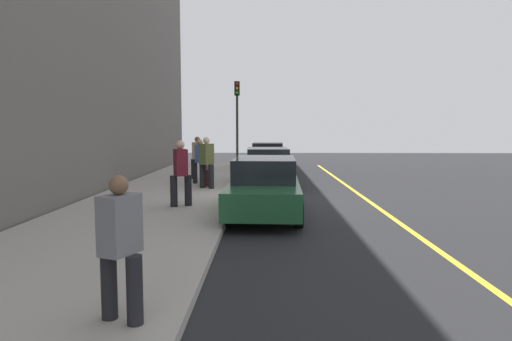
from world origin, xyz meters
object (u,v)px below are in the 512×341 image
at_px(pedestrian_tan_coat, 198,156).
at_px(pedestrian_blue_coat, 200,160).
at_px(pedestrian_olive_coat, 207,161).
at_px(parked_car_green, 265,186).
at_px(parked_car_charcoal, 268,167).
at_px(pedestrian_burgundy_coat, 181,171).
at_px(pedestrian_grey_coat, 120,244).
at_px(traffic_light_pole, 237,111).
at_px(parked_car_maroon, 268,156).
at_px(rolling_suitcase, 208,178).

bearing_deg(pedestrian_tan_coat, pedestrian_blue_coat, 11.50).
height_order(pedestrian_olive_coat, pedestrian_tan_coat, pedestrian_olive_coat).
bearing_deg(pedestrian_blue_coat, parked_car_green, 24.68).
distance_m(pedestrian_olive_coat, pedestrian_tan_coat, 3.08).
distance_m(parked_car_charcoal, pedestrian_burgundy_coat, 5.99).
relative_size(pedestrian_grey_coat, pedestrian_tan_coat, 0.92).
distance_m(parked_car_green, traffic_light_pole, 11.40).
xyz_separation_m(pedestrian_blue_coat, pedestrian_olive_coat, (1.40, 0.46, 0.06)).
bearing_deg(pedestrian_burgundy_coat, pedestrian_olive_coat, 176.61).
bearing_deg(pedestrian_grey_coat, pedestrian_olive_coat, -177.36).
height_order(parked_car_maroon, traffic_light_pole, traffic_light_pole).
bearing_deg(pedestrian_blue_coat, pedestrian_olive_coat, 17.99).
distance_m(parked_car_charcoal, pedestrian_grey_coat, 13.01).
bearing_deg(pedestrian_blue_coat, rolling_suitcase, 25.77).
xyz_separation_m(parked_car_green, pedestrian_tan_coat, (-7.12, -2.87, 0.35)).
bearing_deg(pedestrian_olive_coat, parked_car_charcoal, 127.77).
xyz_separation_m(parked_car_charcoal, pedestrian_olive_coat, (1.71, -2.21, 0.37)).
bearing_deg(rolling_suitcase, pedestrian_grey_coat, 2.65).
bearing_deg(traffic_light_pole, pedestrian_olive_coat, -5.53).
bearing_deg(pedestrian_grey_coat, traffic_light_pole, 179.52).
relative_size(parked_car_maroon, pedestrian_blue_coat, 2.68).
height_order(pedestrian_olive_coat, pedestrian_burgundy_coat, pedestrian_olive_coat).
height_order(parked_car_charcoal, traffic_light_pole, traffic_light_pole).
distance_m(pedestrian_grey_coat, traffic_light_pole, 18.22).
xyz_separation_m(parked_car_green, pedestrian_blue_coat, (-5.54, -2.55, 0.31)).
distance_m(pedestrian_olive_coat, rolling_suitcase, 0.84).
distance_m(pedestrian_blue_coat, rolling_suitcase, 1.16).
bearing_deg(pedestrian_burgundy_coat, parked_car_maroon, 168.67).
distance_m(parked_car_maroon, pedestrian_grey_coat, 19.82).
bearing_deg(parked_car_charcoal, parked_car_maroon, 179.68).
xyz_separation_m(pedestrian_grey_coat, pedestrian_blue_coat, (-12.59, -0.97, 0.05)).
bearing_deg(pedestrian_grey_coat, parked_car_green, 167.40).
xyz_separation_m(parked_car_green, traffic_light_pole, (-11.05, -1.42, 2.43)).
distance_m(pedestrian_olive_coat, pedestrian_burgundy_coat, 3.76).
bearing_deg(parked_car_maroon, pedestrian_grey_coat, -5.00).
bearing_deg(pedestrian_grey_coat, pedestrian_tan_coat, -174.79).
height_order(pedestrian_burgundy_coat, pedestrian_tan_coat, pedestrian_burgundy_coat).
height_order(pedestrian_tan_coat, rolling_suitcase, pedestrian_tan_coat).
height_order(traffic_light_pole, rolling_suitcase, traffic_light_pole).
height_order(parked_car_maroon, pedestrian_olive_coat, pedestrian_olive_coat).
bearing_deg(pedestrian_tan_coat, pedestrian_olive_coat, 14.60).
xyz_separation_m(pedestrian_grey_coat, traffic_light_pole, (-18.09, 0.15, 2.16)).
relative_size(pedestrian_olive_coat, traffic_light_pole, 0.41).
xyz_separation_m(parked_car_maroon, pedestrian_olive_coat, (8.56, -2.24, 0.37)).
xyz_separation_m(pedestrian_olive_coat, rolling_suitcase, (-0.51, -0.03, -0.66)).
xyz_separation_m(pedestrian_blue_coat, pedestrian_tan_coat, (-1.58, -0.32, 0.03)).
bearing_deg(parked_car_maroon, parked_car_green, -0.69).
bearing_deg(parked_car_green, rolling_suitcase, -155.53).
height_order(parked_car_maroon, rolling_suitcase, parked_car_maroon).
height_order(parked_car_maroon, pedestrian_blue_coat, pedestrian_blue_coat).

